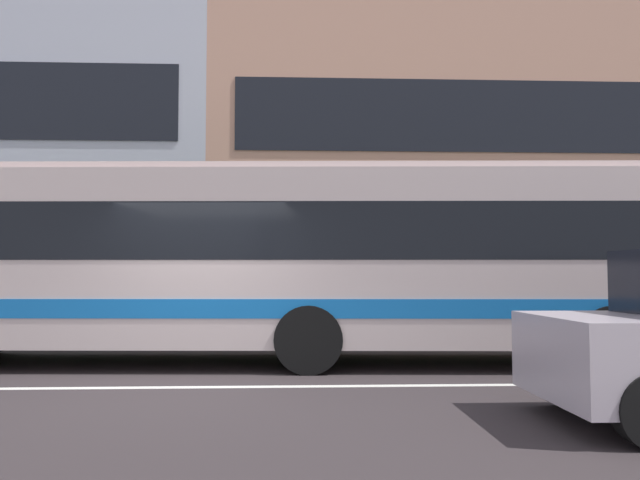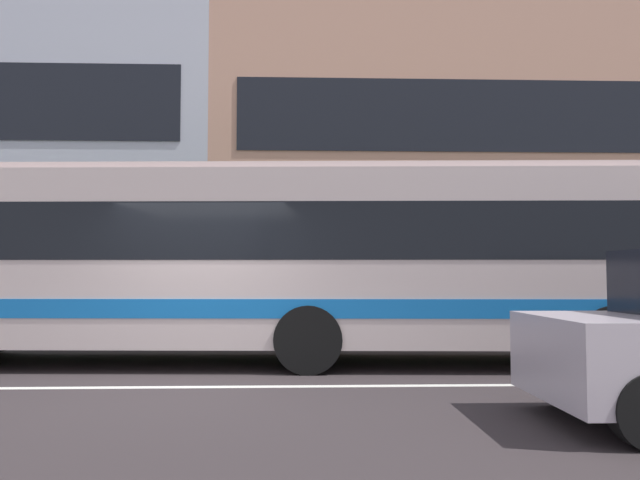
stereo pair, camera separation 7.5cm
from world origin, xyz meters
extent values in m
plane|color=#322B2C|center=(0.00, 0.00, 0.00)|extent=(160.00, 160.00, 0.00)
cube|color=silver|center=(0.00, 0.00, 0.00)|extent=(60.00, 0.16, 0.01)
cube|color=#356333|center=(3.04, 5.70, 0.50)|extent=(23.99, 1.10, 1.00)
cube|color=tan|center=(8.74, 13.95, 4.99)|extent=(19.42, 10.76, 9.99)
cube|color=black|center=(8.74, 8.55, 5.79)|extent=(17.87, 0.04, 2.00)
cube|color=beige|center=(0.89, 2.21, 1.69)|extent=(12.39, 3.16, 2.68)
cube|color=black|center=(0.89, 2.21, 2.09)|extent=(11.66, 3.15, 0.86)
cube|color=blue|center=(0.89, 2.21, 0.95)|extent=(12.15, 3.18, 0.28)
cube|color=beige|center=(0.89, 2.21, 3.09)|extent=(11.88, 2.74, 0.12)
cylinder|color=black|center=(1.60, 1.01, 0.50)|extent=(1.01, 0.33, 1.00)
cylinder|color=black|center=(1.73, 3.32, 0.50)|extent=(1.01, 0.33, 1.00)
cylinder|color=black|center=(5.96, 0.78, 0.50)|extent=(1.01, 0.33, 1.00)
cylinder|color=black|center=(6.09, 3.09, 0.50)|extent=(1.01, 0.33, 1.00)
cylinder|color=black|center=(4.35, -1.37, 0.32)|extent=(0.64, 0.22, 0.64)
camera|label=1|loc=(1.37, -8.19, 1.44)|focal=35.26mm
camera|label=2|loc=(1.45, -8.19, 1.44)|focal=35.26mm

